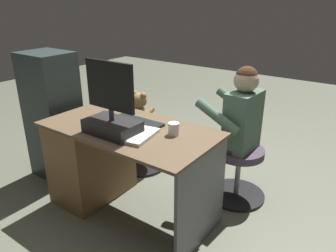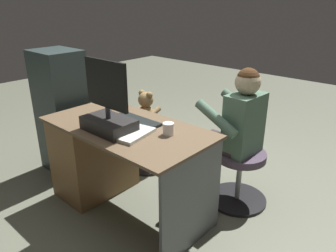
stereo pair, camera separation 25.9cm
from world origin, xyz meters
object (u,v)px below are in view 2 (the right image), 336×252
Objects in this scene: teddy_bear at (147,108)px; monitor at (108,113)px; desk at (101,153)px; tv_remote at (106,117)px; keyboard at (136,120)px; cup at (168,129)px; visitor_chair at (239,173)px; person at (235,124)px; office_chair_teddy at (147,142)px; computer_mouse at (107,111)px.

monitor is at bearing 117.99° from teddy_bear.
tv_remote reaches higher than desk.
keyboard is 2.80× the size of tv_remote.
cup is at bearing -154.55° from tv_remote.
desk reaches higher than visitor_chair.
visitor_chair is 0.43× the size of person.
keyboard is 0.82× the size of office_chair_teddy.
person reaches higher than office_chair_teddy.
computer_mouse is at bearing 0.46° from cup.
teddy_bear is 1.09m from visitor_chair.
visitor_chair is at bearing -176.56° from person.
keyboard is 4.86× the size of cup.
person is (0.08, 0.00, 0.41)m from visitor_chair.
visitor_chair is at bearing -176.56° from office_chair_teddy.
cup is (-0.35, 0.02, 0.03)m from keyboard.
desk is 1.15× the size of person.
office_chair_teddy is (0.10, -0.55, -0.50)m from computer_mouse.
computer_mouse is at bearing 100.13° from office_chair_teddy.
cup is at bearing 67.20° from visitor_chair.
keyboard is 0.33m from computer_mouse.
teddy_bear is 0.95m from person.
tv_remote reaches higher than office_chair_teddy.
person is (-0.86, -0.68, 0.29)m from desk.
computer_mouse is 0.68m from cup.
tv_remote is (0.23, -0.15, -0.13)m from monitor.
cup is 0.63m from person.
teddy_bear is at bearing -82.41° from desk.
tv_remote is at bearing 106.68° from office_chair_teddy.
cup is (-0.69, -0.09, 0.39)m from desk.
monitor is 1.21× the size of keyboard.
monitor is 1.04× the size of visitor_chair.
teddy_bear is at bearing 2.80° from person.
monitor reaches higher than computer_mouse.
computer_mouse is at bearing 99.93° from teddy_bear.
keyboard is 0.78m from person.
teddy_bear is 0.29× the size of person.
visitor_chair is (-1.03, -0.05, -0.34)m from teddy_bear.
computer_mouse is at bearing 4.73° from keyboard.
monitor is 0.92m from teddy_bear.
visitor_chair is 0.42m from person.
person is at bearing -106.23° from cup.
teddy_bear is (0.78, -0.55, -0.17)m from cup.
visitor_chair is (-0.61, -0.83, -0.60)m from monitor.
computer_mouse reaches higher than keyboard.
person is (-0.85, -0.60, -0.07)m from computer_mouse.
office_chair_teddy is 1.04m from person.
desk is at bearing -23.33° from monitor.
keyboard is at bearing 128.84° from teddy_bear.
computer_mouse reaches higher than office_chair_teddy.
person is (-0.17, -0.60, -0.10)m from cup.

